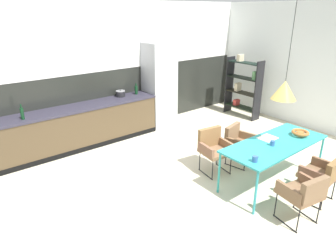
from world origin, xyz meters
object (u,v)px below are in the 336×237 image
at_px(open_book, 268,138).
at_px(cooking_pot, 121,94).
at_px(refrigerator_column, 159,85).
at_px(armchair_facing_counter, 213,145).
at_px(armchair_corner_seat, 305,191).
at_px(mug_short_terracotta, 273,143).
at_px(pendant_lamp_over_table_near, 284,90).
at_px(open_shelf_unit, 243,85).
at_px(bottle_vinegar_dark, 136,90).
at_px(armchair_head_of_table, 324,173).
at_px(armchair_far_side, 238,139).
at_px(dining_table, 275,145).
at_px(mug_dark_espresso, 255,159).
at_px(fruit_bowl, 300,133).
at_px(bottle_oil_tall, 22,113).

xyz_separation_m(open_book, cooking_pot, (-0.93, 3.29, 0.21)).
xyz_separation_m(refrigerator_column, cooking_pot, (-1.02, 0.13, -0.07)).
height_order(armchair_facing_counter, cooking_pot, cooking_pot).
bearing_deg(armchair_corner_seat, mug_short_terracotta, 71.91).
xyz_separation_m(open_book, pendant_lamp_over_table_near, (-0.05, -0.21, 0.88)).
relative_size(cooking_pot, open_shelf_unit, 0.13).
bearing_deg(refrigerator_column, bottle_vinegar_dark, 172.35).
distance_m(armchair_head_of_table, open_book, 0.98).
bearing_deg(mug_short_terracotta, armchair_corner_seat, -118.43).
bearing_deg(armchair_far_side, open_shelf_unit, -155.13).
xyz_separation_m(cooking_pot, open_shelf_unit, (3.19, -0.97, -0.10)).
distance_m(dining_table, open_book, 0.20).
bearing_deg(pendant_lamp_over_table_near, mug_dark_espresso, -168.66).
relative_size(armchair_facing_counter, open_shelf_unit, 0.48).
height_order(armchair_far_side, bottle_vinegar_dark, bottle_vinegar_dark).
xyz_separation_m(dining_table, bottle_vinegar_dark, (-0.49, 3.43, 0.30)).
bearing_deg(bottle_vinegar_dark, armchair_head_of_table, -81.75).
distance_m(mug_short_terracotta, cooking_pot, 3.59).
bearing_deg(fruit_bowl, open_shelf_unit, 56.33).
xyz_separation_m(open_book, mug_short_terracotta, (-0.18, -0.21, 0.04)).
xyz_separation_m(mug_dark_espresso, pendant_lamp_over_table_near, (0.79, 0.16, 0.84)).
bearing_deg(cooking_pot, mug_dark_espresso, -88.59).
xyz_separation_m(cooking_pot, bottle_vinegar_dark, (0.40, -0.04, 0.03)).
relative_size(armchair_facing_counter, mug_short_terracotta, 6.89).
xyz_separation_m(armchair_head_of_table, open_book, (-0.07, 0.95, 0.25)).
height_order(armchair_facing_counter, mug_dark_espresso, mug_dark_espresso).
height_order(fruit_bowl, pendant_lamp_over_table_near, pendant_lamp_over_table_near).
distance_m(dining_table, fruit_bowl, 0.59).
xyz_separation_m(dining_table, armchair_facing_counter, (-0.50, 0.89, -0.19)).
relative_size(armchair_facing_counter, fruit_bowl, 2.76).
distance_m(armchair_facing_counter, fruit_bowl, 1.48).
relative_size(armchair_corner_seat, open_book, 2.50).
height_order(mug_dark_espresso, open_shelf_unit, open_shelf_unit).
xyz_separation_m(armchair_head_of_table, mug_short_terracotta, (-0.25, 0.73, 0.28)).
relative_size(armchair_facing_counter, armchair_head_of_table, 1.06).
bearing_deg(armchair_head_of_table, open_book, 91.10).
bearing_deg(open_book, refrigerator_column, 88.46).
bearing_deg(armchair_far_side, cooking_pot, -82.26).
bearing_deg(bottle_vinegar_dark, armchair_facing_counter, -90.16).
xyz_separation_m(fruit_bowl, mug_dark_espresso, (-1.37, -0.09, -0.01)).
height_order(armchair_head_of_table, mug_dark_espresso, mug_dark_espresso).
bearing_deg(cooking_pot, armchair_corner_seat, -85.93).
xyz_separation_m(mug_dark_espresso, mug_short_terracotta, (0.66, 0.16, -0.00)).
height_order(armchair_far_side, pendant_lamp_over_table_near, pendant_lamp_over_table_near).
relative_size(armchair_facing_counter, open_book, 2.64).
relative_size(armchair_corner_seat, open_shelf_unit, 0.45).
xyz_separation_m(mug_short_terracotta, bottle_oil_tall, (-2.90, 3.27, 0.22)).
bearing_deg(bottle_vinegar_dark, dining_table, -81.90).
relative_size(armchair_far_side, pendant_lamp_over_table_near, 0.51).
relative_size(armchair_head_of_table, open_book, 2.49).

